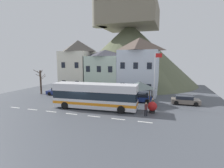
# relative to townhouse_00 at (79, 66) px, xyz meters

# --- Properties ---
(ground_plane) EXTENTS (40.00, 60.00, 0.07)m
(ground_plane) POSITION_rel_townhouse_00_xyz_m (7.20, -12.37, -5.34)
(ground_plane) COLOR #4B4F56
(townhouse_00) EXTENTS (5.88, 6.79, 10.63)m
(townhouse_00) POSITION_rel_townhouse_00_xyz_m (0.00, 0.00, 0.00)
(townhouse_00) COLOR silver
(townhouse_00) RESTS_ON ground_plane
(townhouse_01) EXTENTS (6.60, 6.70, 8.57)m
(townhouse_01) POSITION_rel_townhouse_00_xyz_m (6.08, -0.05, -1.03)
(townhouse_01) COLOR silver
(townhouse_01) RESTS_ON ground_plane
(townhouse_02) EXTENTS (6.92, 6.87, 10.69)m
(townhouse_02) POSITION_rel_townhouse_00_xyz_m (12.88, 0.04, 0.03)
(townhouse_02) COLOR silver
(townhouse_02) RESTS_ON ground_plane
(hilltop_castle) EXTENTS (36.17, 36.17, 24.14)m
(hilltop_castle) POSITION_rel_townhouse_00_xyz_m (7.33, 15.89, 3.64)
(hilltop_castle) COLOR #5B6147
(hilltop_castle) RESTS_ON ground_plane
(transit_bus) EXTENTS (11.55, 3.30, 3.45)m
(transit_bus) POSITION_rel_townhouse_00_xyz_m (9.04, -11.84, -3.57)
(transit_bus) COLOR silver
(transit_bus) RESTS_ON ground_plane
(bus_shelter) EXTENTS (3.60, 3.60, 3.44)m
(bus_shelter) POSITION_rel_townhouse_00_xyz_m (14.31, -7.49, -2.42)
(bus_shelter) COLOR #473D33
(bus_shelter) RESTS_ON ground_plane
(parked_car_00) EXTENTS (4.70, 2.39, 1.40)m
(parked_car_00) POSITION_rel_townhouse_00_xyz_m (-1.24, -5.33, -4.63)
(parked_car_00) COLOR navy
(parked_car_00) RESTS_ON ground_plane
(parked_car_01) EXTENTS (4.05, 2.02, 1.31)m
(parked_car_01) POSITION_rel_townhouse_00_xyz_m (20.81, -5.40, -4.67)
(parked_car_01) COLOR #70665C
(parked_car_01) RESTS_ON ground_plane
(parked_car_02) EXTENTS (4.12, 1.95, 1.34)m
(parked_car_02) POSITION_rel_townhouse_00_xyz_m (3.46, -5.72, -4.66)
(parked_car_02) COLOR #2B5A34
(parked_car_02) RESTS_ON ground_plane
(parked_car_03) EXTENTS (4.61, 2.24, 1.37)m
(parked_car_03) POSITION_rel_townhouse_00_xyz_m (13.90, -5.96, -4.64)
(parked_car_03) COLOR navy
(parked_car_03) RESTS_ON ground_plane
(pedestrian_00) EXTENTS (0.35, 0.35, 1.60)m
(pedestrian_00) POSITION_rel_townhouse_00_xyz_m (16.49, -10.13, -4.37)
(pedestrian_00) COLOR #38332D
(pedestrian_00) RESTS_ON ground_plane
(pedestrian_01) EXTENTS (0.35, 0.34, 1.63)m
(pedestrian_01) POSITION_rel_townhouse_00_xyz_m (15.99, -12.75, -4.38)
(pedestrian_01) COLOR black
(pedestrian_01) RESTS_ON ground_plane
(public_bench) EXTENTS (1.57, 0.48, 0.87)m
(public_bench) POSITION_rel_townhouse_00_xyz_m (15.27, -5.04, -4.84)
(public_bench) COLOR brown
(public_bench) RESTS_ON ground_plane
(flagpole) EXTENTS (0.95, 0.10, 7.55)m
(flagpole) POSITION_rel_townhouse_00_xyz_m (16.54, -8.01, -0.97)
(flagpole) COLOR silver
(flagpole) RESTS_ON ground_plane
(harbour_buoy) EXTENTS (1.18, 1.18, 1.43)m
(harbour_buoy) POSITION_rel_townhouse_00_xyz_m (16.59, -11.27, -4.52)
(harbour_buoy) COLOR black
(harbour_buoy) RESTS_ON ground_plane
(bare_tree_00) EXTENTS (2.02, 1.51, 4.73)m
(bare_tree_00) POSITION_rel_townhouse_00_xyz_m (-5.10, -5.73, -2.88)
(bare_tree_00) COLOR #47382D
(bare_tree_00) RESTS_ON ground_plane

